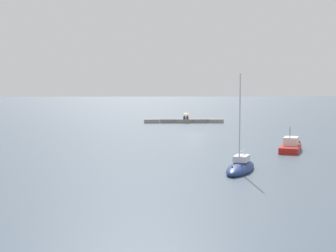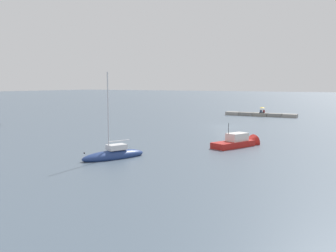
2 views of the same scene
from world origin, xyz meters
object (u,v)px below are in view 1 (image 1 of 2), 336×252
umbrella_open_yellow (186,113)px  sailboat_navy_mid (241,167)px  motorboat_red_mid (291,147)px  person_seated_maroon_left (187,118)px  person_seated_blue_right (184,118)px

umbrella_open_yellow → sailboat_navy_mid: bearing=90.9°
sailboat_navy_mid → umbrella_open_yellow: bearing=-65.9°
motorboat_red_mid → umbrella_open_yellow: bearing=124.3°
person_seated_maroon_left → umbrella_open_yellow: umbrella_open_yellow is taller
umbrella_open_yellow → motorboat_red_mid: size_ratio=0.21×
umbrella_open_yellow → motorboat_red_mid: (-8.32, 37.64, -1.46)m
person_seated_blue_right → motorboat_red_mid: (-8.60, 37.59, -0.61)m
motorboat_red_mid → sailboat_navy_mid: bearing=-100.7°
person_seated_blue_right → sailboat_navy_mid: bearing=91.8°
sailboat_navy_mid → motorboat_red_mid: 14.07m
person_seated_maroon_left → motorboat_red_mid: bearing=102.7°
umbrella_open_yellow → sailboat_navy_mid: sailboat_navy_mid is taller
umbrella_open_yellow → person_seated_maroon_left: bearing=-162.1°
motorboat_red_mid → person_seated_maroon_left: bearing=123.8°
person_seated_blue_right → motorboat_red_mid: motorboat_red_mid is taller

